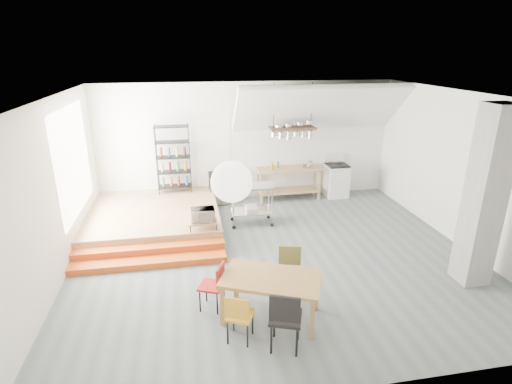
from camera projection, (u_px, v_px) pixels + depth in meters
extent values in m
plane|color=slate|center=(275.00, 256.00, 8.17)|extent=(8.00, 8.00, 0.00)
cube|color=silver|center=(247.00, 142.00, 10.87)|extent=(8.00, 0.04, 3.20)
cube|color=silver|center=(53.00, 194.00, 6.96)|extent=(0.04, 7.00, 3.20)
cube|color=silver|center=(463.00, 171.00, 8.30)|extent=(0.04, 7.00, 3.20)
cube|color=white|center=(278.00, 96.00, 7.09)|extent=(8.00, 7.00, 0.02)
cube|color=white|center=(320.00, 108.00, 10.30)|extent=(4.40, 1.44, 1.32)
cube|color=white|center=(74.00, 161.00, 8.29)|extent=(0.02, 2.50, 2.20)
cube|color=#94704A|center=(155.00, 217.00, 9.54)|extent=(3.00, 3.00, 0.40)
cube|color=#BF4A16|center=(149.00, 262.00, 7.78)|extent=(3.00, 0.35, 0.13)
cube|color=#BF4A16|center=(150.00, 251.00, 8.08)|extent=(3.00, 0.35, 0.27)
cube|color=gray|center=(485.00, 198.00, 6.80)|extent=(0.50, 0.50, 3.20)
cube|color=#94704A|center=(289.00, 169.00, 10.98)|extent=(1.80, 0.60, 0.06)
cube|color=#94704A|center=(288.00, 190.00, 11.19)|extent=(1.70, 0.55, 0.04)
cube|color=#94704A|center=(314.00, 180.00, 11.47)|extent=(0.06, 0.06, 0.86)
cube|color=#94704A|center=(258.00, 184.00, 11.20)|extent=(0.06, 0.06, 0.86)
cube|color=#94704A|center=(319.00, 185.00, 11.06)|extent=(0.06, 0.06, 0.86)
cube|color=#94704A|center=(261.00, 189.00, 10.79)|extent=(0.06, 0.06, 0.86)
cube|color=white|center=(336.00, 181.00, 11.36)|extent=(0.60, 0.60, 0.90)
cube|color=black|center=(337.00, 165.00, 11.20)|extent=(0.58, 0.58, 0.03)
cube|color=white|center=(334.00, 158.00, 11.41)|extent=(0.60, 0.05, 0.25)
cylinder|color=black|center=(340.00, 163.00, 11.34)|extent=(0.18, 0.18, 0.02)
cylinder|color=black|center=(331.00, 163.00, 11.30)|extent=(0.18, 0.18, 0.02)
cylinder|color=black|center=(344.00, 165.00, 11.08)|extent=(0.18, 0.18, 0.02)
cylinder|color=black|center=(334.00, 166.00, 11.04)|extent=(0.18, 0.18, 0.02)
cube|color=#422C1A|center=(292.00, 128.00, 10.40)|extent=(1.20, 0.50, 0.05)
cylinder|color=black|center=(274.00, 106.00, 10.12)|extent=(0.02, 0.02, 1.15)
cylinder|color=black|center=(312.00, 105.00, 10.29)|extent=(0.02, 0.02, 1.15)
cylinder|color=silver|center=(274.00, 134.00, 10.31)|extent=(0.16, 0.16, 0.12)
cylinder|color=silver|center=(281.00, 135.00, 10.35)|extent=(0.20, 0.20, 0.16)
cylinder|color=silver|center=(289.00, 135.00, 10.39)|extent=(0.16, 0.16, 0.20)
cylinder|color=silver|center=(296.00, 134.00, 10.41)|extent=(0.20, 0.20, 0.12)
cylinder|color=silver|center=(304.00, 134.00, 10.45)|extent=(0.16, 0.16, 0.16)
cylinder|color=silver|center=(311.00, 135.00, 10.50)|extent=(0.20, 0.20, 0.20)
cylinder|color=black|center=(190.00, 156.00, 10.60)|extent=(0.02, 0.02, 1.80)
cylinder|color=black|center=(157.00, 158.00, 10.46)|extent=(0.02, 0.02, 1.80)
cylinder|color=black|center=(190.00, 160.00, 10.27)|extent=(0.02, 0.02, 1.80)
cylinder|color=black|center=(156.00, 161.00, 10.13)|extent=(0.02, 0.02, 1.80)
cube|color=black|center=(175.00, 186.00, 10.62)|extent=(0.88, 0.38, 0.02)
cube|color=black|center=(174.00, 172.00, 10.48)|extent=(0.88, 0.38, 0.02)
cube|color=black|center=(173.00, 157.00, 10.35)|extent=(0.88, 0.38, 0.02)
cube|color=black|center=(172.00, 142.00, 10.21)|extent=(0.88, 0.38, 0.02)
cube|color=black|center=(171.00, 126.00, 10.08)|extent=(0.88, 0.38, 0.03)
cylinder|color=#478C38|center=(175.00, 181.00, 10.57)|extent=(0.07, 0.07, 0.24)
cylinder|color=#A9711C|center=(174.00, 167.00, 10.43)|extent=(0.07, 0.07, 0.24)
cylinder|color=brown|center=(173.00, 152.00, 10.30)|extent=(0.07, 0.07, 0.24)
cube|color=#94704A|center=(203.00, 221.00, 8.45)|extent=(0.60, 0.40, 0.03)
cylinder|color=black|center=(215.00, 221.00, 8.68)|extent=(0.02, 0.02, 0.13)
cylinder|color=black|center=(190.00, 223.00, 8.59)|extent=(0.02, 0.02, 0.13)
cylinder|color=black|center=(217.00, 227.00, 8.36)|extent=(0.02, 0.02, 0.13)
cylinder|color=black|center=(191.00, 229.00, 8.27)|extent=(0.02, 0.02, 0.13)
sphere|color=white|center=(232.00, 182.00, 5.71)|extent=(0.60, 0.60, 0.60)
cube|color=olive|center=(271.00, 279.00, 6.08)|extent=(1.71, 1.38, 0.06)
cube|color=olive|center=(317.00, 292.00, 6.38)|extent=(0.09, 0.09, 0.66)
cube|color=olive|center=(236.00, 281.00, 6.68)|extent=(0.09, 0.09, 0.66)
cube|color=olive|center=(312.00, 320.00, 5.73)|extent=(0.09, 0.09, 0.66)
cube|color=olive|center=(223.00, 306.00, 6.03)|extent=(0.09, 0.09, 0.66)
cube|color=#BB8320|center=(240.00, 315.00, 5.69)|extent=(0.48, 0.48, 0.04)
cube|color=#BB8320|center=(237.00, 309.00, 5.47)|extent=(0.33, 0.17, 0.32)
cylinder|color=black|center=(228.00, 332.00, 5.66)|extent=(0.03, 0.03, 0.40)
cylinder|color=black|center=(247.00, 335.00, 5.60)|extent=(0.03, 0.03, 0.40)
cylinder|color=black|center=(233.00, 320.00, 5.93)|extent=(0.03, 0.03, 0.40)
cylinder|color=black|center=(252.00, 322.00, 5.87)|extent=(0.03, 0.03, 0.40)
cube|color=black|center=(286.00, 317.00, 5.52)|extent=(0.56, 0.56, 0.04)
cube|color=black|center=(285.00, 309.00, 5.25)|extent=(0.40, 0.18, 0.38)
cylinder|color=black|center=(271.00, 339.00, 5.47)|extent=(0.03, 0.03, 0.48)
cylinder|color=black|center=(297.00, 342.00, 5.42)|extent=(0.03, 0.03, 0.48)
cylinder|color=black|center=(274.00, 323.00, 5.79)|extent=(0.03, 0.03, 0.48)
cylinder|color=black|center=(298.00, 326.00, 5.74)|extent=(0.03, 0.03, 0.48)
cube|color=brown|center=(290.00, 274.00, 6.68)|extent=(0.48, 0.48, 0.04)
cube|color=brown|center=(290.00, 255.00, 6.76)|extent=(0.37, 0.13, 0.35)
cylinder|color=black|center=(298.00, 280.00, 6.90)|extent=(0.03, 0.03, 0.44)
cylinder|color=black|center=(280.00, 280.00, 6.92)|extent=(0.03, 0.03, 0.44)
cylinder|color=black|center=(299.00, 291.00, 6.60)|extent=(0.03, 0.03, 0.44)
cylinder|color=black|center=(280.00, 290.00, 6.62)|extent=(0.03, 0.03, 0.44)
cube|color=red|center=(211.00, 286.00, 6.40)|extent=(0.48, 0.48, 0.04)
cube|color=red|center=(220.00, 275.00, 6.28)|extent=(0.17, 0.33, 0.32)
cylinder|color=black|center=(217.00, 303.00, 6.30)|extent=(0.03, 0.03, 0.40)
cylinder|color=black|center=(223.00, 293.00, 6.57)|extent=(0.03, 0.03, 0.40)
cylinder|color=black|center=(200.00, 301.00, 6.37)|extent=(0.03, 0.03, 0.40)
cylinder|color=black|center=(206.00, 291.00, 6.63)|extent=(0.03, 0.03, 0.40)
cube|color=silver|center=(252.00, 186.00, 9.36)|extent=(0.99, 0.57, 0.04)
cube|color=silver|center=(252.00, 211.00, 9.57)|extent=(0.99, 0.57, 0.03)
cylinder|color=silver|center=(269.00, 200.00, 9.80)|extent=(0.03, 0.03, 0.93)
sphere|color=black|center=(268.00, 217.00, 9.95)|extent=(0.09, 0.09, 0.09)
cylinder|color=silver|center=(232.00, 202.00, 9.67)|extent=(0.03, 0.03, 0.93)
sphere|color=black|center=(232.00, 219.00, 9.82)|extent=(0.09, 0.09, 0.09)
cylinder|color=silver|center=(272.00, 207.00, 9.35)|extent=(0.03, 0.03, 0.93)
sphere|color=black|center=(272.00, 225.00, 9.50)|extent=(0.09, 0.09, 0.09)
cylinder|color=silver|center=(234.00, 210.00, 9.23)|extent=(0.03, 0.03, 0.93)
sphere|color=black|center=(234.00, 227.00, 9.38)|extent=(0.09, 0.09, 0.09)
cube|color=black|center=(219.00, 188.00, 10.85)|extent=(0.50, 0.50, 0.85)
imported|color=beige|center=(203.00, 215.00, 8.40)|extent=(0.50, 0.34, 0.27)
imported|color=silver|center=(304.00, 167.00, 10.98)|extent=(0.29, 0.29, 0.06)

